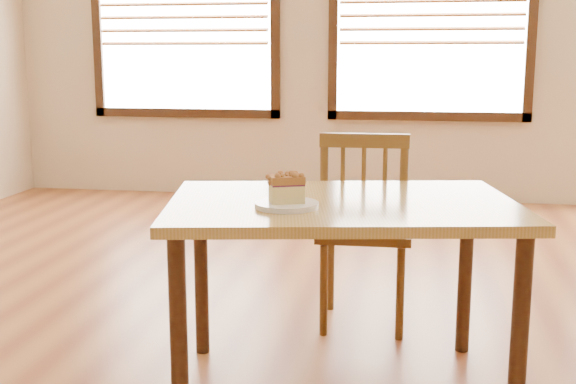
% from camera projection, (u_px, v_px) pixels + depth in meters
% --- Properties ---
extents(cafe_table_main, '(1.42, 1.07, 0.75)m').
position_uv_depth(cafe_table_main, '(342.00, 224.00, 2.71)').
color(cafe_table_main, '#AC8843').
rests_on(cafe_table_main, ground).
extents(cafe_chair_main, '(0.44, 0.44, 0.96)m').
position_uv_depth(cafe_chair_main, '(364.00, 229.00, 3.38)').
color(cafe_chair_main, brown).
rests_on(cafe_chair_main, ground).
extents(plate, '(0.23, 0.23, 0.02)m').
position_uv_depth(plate, '(287.00, 205.00, 2.56)').
color(plate, white).
rests_on(plate, cafe_table_main).
extents(cake_slice, '(0.14, 0.12, 0.11)m').
position_uv_depth(cake_slice, '(286.00, 187.00, 2.55)').
color(cake_slice, '#D6C879').
rests_on(cake_slice, plate).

